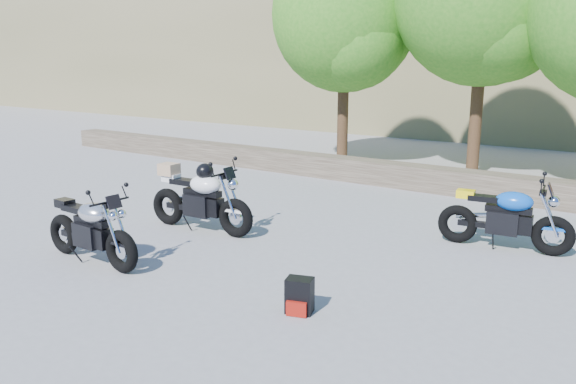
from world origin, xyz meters
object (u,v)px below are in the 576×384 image
object	(u,v)px
white_bike	(200,198)
blue_bike	(505,218)
backpack	(299,296)
silver_bike	(91,231)

from	to	relation	value
white_bike	blue_bike	bearing A→B (deg)	19.29
white_bike	backpack	size ratio (longest dim) A/B	5.19
blue_bike	backpack	size ratio (longest dim) A/B	4.86
blue_bike	white_bike	bearing A→B (deg)	-163.93
silver_bike	white_bike	distance (m)	1.91
white_bike	blue_bike	world-z (taller)	white_bike
silver_bike	white_bike	world-z (taller)	white_bike
silver_bike	white_bike	xyz separation A→B (m)	(0.11, 1.90, 0.09)
white_bike	blue_bike	xyz separation A→B (m)	(4.15, 1.85, -0.08)
blue_bike	backpack	distance (m)	3.62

